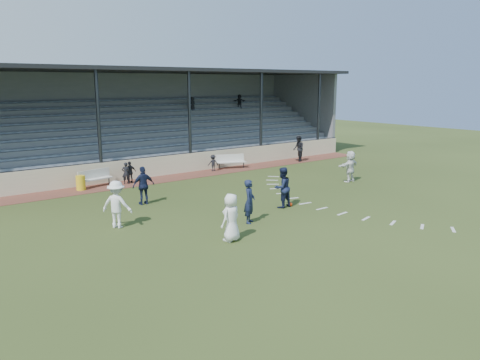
# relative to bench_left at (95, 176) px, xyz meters

# --- Properties ---
(ground) EXTENTS (90.00, 90.00, 0.00)m
(ground) POSITION_rel_bench_left_xyz_m (3.69, -10.94, -0.58)
(ground) COLOR #2F3E19
(ground) RESTS_ON ground
(cinder_track) EXTENTS (34.00, 2.00, 0.02)m
(cinder_track) POSITION_rel_bench_left_xyz_m (3.69, -0.44, -0.57)
(cinder_track) COLOR brown
(cinder_track) RESTS_ON ground
(retaining_wall) EXTENTS (34.00, 0.18, 1.20)m
(retaining_wall) POSITION_rel_bench_left_xyz_m (3.69, 0.61, 0.02)
(retaining_wall) COLOR beige
(retaining_wall) RESTS_ON ground
(bench_left) EXTENTS (2.04, 0.86, 0.95)m
(bench_left) POSITION_rel_bench_left_xyz_m (0.00, 0.00, 0.00)
(bench_left) COLOR beige
(bench_left) RESTS_ON cinder_track
(bench_right) EXTENTS (2.01, 1.15, 0.95)m
(bench_right) POSITION_rel_bench_left_xyz_m (9.35, -0.08, 0.00)
(bench_right) COLOR beige
(bench_right) RESTS_ON cinder_track
(trash_bin) EXTENTS (0.49, 0.49, 0.79)m
(trash_bin) POSITION_rel_bench_left_xyz_m (-0.93, -0.40, -0.17)
(trash_bin) COLOR yellow
(trash_bin) RESTS_ON cinder_track
(football) EXTENTS (0.20, 0.20, 0.20)m
(football) POSITION_rel_bench_left_xyz_m (5.64, -9.76, -0.48)
(football) COLOR red
(football) RESTS_ON ground
(player_white_lead) EXTENTS (0.98, 0.77, 1.77)m
(player_white_lead) POSITION_rel_bench_left_xyz_m (0.55, -11.96, 0.30)
(player_white_lead) COLOR white
(player_white_lead) RESTS_ON ground
(player_navy_lead) EXTENTS (0.79, 0.76, 1.82)m
(player_navy_lead) POSITION_rel_bench_left_xyz_m (2.50, -10.61, 0.32)
(player_navy_lead) COLOR #151C39
(player_navy_lead) RESTS_ON ground
(player_navy_mid) EXTENTS (0.95, 0.75, 1.89)m
(player_navy_mid) POSITION_rel_bench_left_xyz_m (5.23, -9.64, 0.36)
(player_navy_mid) COLOR #151C39
(player_navy_mid) RESTS_ON ground
(player_white_wing) EXTENTS (1.34, 1.39, 1.91)m
(player_white_wing) POSITION_rel_bench_left_xyz_m (-2.08, -7.89, 0.37)
(player_white_wing) COLOR white
(player_white_wing) RESTS_ON ground
(player_navy_wing) EXTENTS (1.10, 0.52, 1.83)m
(player_navy_wing) POSITION_rel_bench_left_xyz_m (0.42, -5.19, 0.33)
(player_navy_wing) COLOR #151C39
(player_navy_wing) RESTS_ON ground
(player_white_back) EXTENTS (1.73, 0.68, 1.82)m
(player_white_back) POSITION_rel_bench_left_xyz_m (12.33, -7.79, 0.32)
(player_white_back) COLOR white
(player_white_back) RESTS_ON ground
(official) EXTENTS (1.06, 1.14, 1.88)m
(official) POSITION_rel_bench_left_xyz_m (15.01, -0.84, 0.38)
(official) COLOR black
(official) RESTS_ON cinder_track
(sub_left_near) EXTENTS (0.53, 0.44, 1.25)m
(sub_left_near) POSITION_rel_bench_left_xyz_m (1.67, -0.41, 0.06)
(sub_left_near) COLOR black
(sub_left_near) RESTS_ON cinder_track
(sub_left_far) EXTENTS (0.75, 0.35, 1.25)m
(sub_left_far) POSITION_rel_bench_left_xyz_m (1.97, -0.32, 0.06)
(sub_left_far) COLOR black
(sub_left_far) RESTS_ON cinder_track
(sub_right) EXTENTS (0.78, 0.57, 1.08)m
(sub_right) POSITION_rel_bench_left_xyz_m (7.84, -0.21, -0.03)
(sub_right) COLOR black
(sub_right) RESTS_ON cinder_track
(grandstand) EXTENTS (34.60, 9.00, 6.61)m
(grandstand) POSITION_rel_bench_left_xyz_m (3.69, 5.32, 1.62)
(grandstand) COLOR slate
(grandstand) RESTS_ON ground
(penalty_arc) EXTENTS (3.89, 14.63, 0.01)m
(penalty_arc) POSITION_rel_bench_left_xyz_m (7.81, -10.94, -0.58)
(penalty_arc) COLOR silver
(penalty_arc) RESTS_ON ground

